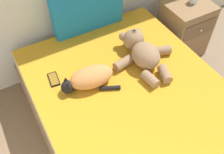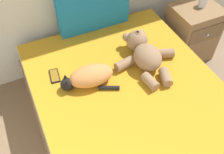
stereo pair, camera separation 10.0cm
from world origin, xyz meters
name	(u,v)px [view 1 (the left image)]	position (x,y,z in m)	size (l,w,h in m)	color
bed	(136,116)	(1.48, 2.72, 0.25)	(1.43, 1.98, 0.50)	olive
patterned_cushion	(87,3)	(1.52, 3.64, 0.78)	(0.66, 0.11, 0.54)	#1972AD
cat	(89,78)	(1.22, 3.01, 0.58)	(0.42, 0.28, 0.15)	#D18447
teddy_bear	(142,51)	(1.72, 3.05, 0.59)	(0.53, 0.60, 0.20)	#937051
cell_phone	(54,79)	(0.99, 3.19, 0.51)	(0.09, 0.16, 0.01)	black
nightstand	(184,29)	(2.49, 3.36, 0.30)	(0.45, 0.43, 0.61)	olive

